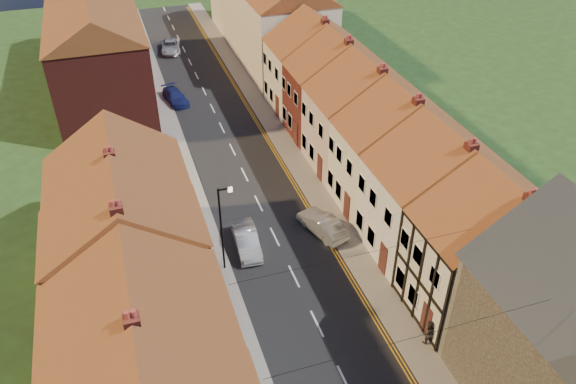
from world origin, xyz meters
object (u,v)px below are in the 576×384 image
Objects in this scene: car_mid at (246,240)px; pedestrian_right at (428,332)px; car_mid_b at (322,224)px; car_far at (175,97)px; lamppost at (222,224)px; car_distant at (171,46)px.

pedestrian_right is (7.19, -10.63, 0.23)m from car_mid.
car_far is at bearing -92.25° from car_mid_b.
lamppost reaches higher than pedestrian_right.
pedestrian_right is at bearing -45.72° from lamppost.
pedestrian_right reaches higher than car_mid.
pedestrian_right is at bearing -74.48° from car_distant.
car_far is (0.73, 24.39, -2.94)m from lamppost.
car_mid is at bearing 40.81° from lamppost.
car_mid_b reaches higher than car_far.
car_distant is (0.59, 36.27, -0.04)m from car_mid.
car_distant is at bearing 86.50° from lamppost.
lamppost is at bearing -135.53° from car_mid.
car_mid_b reaches higher than car_distant.
car_mid_b is at bearing -70.24° from pedestrian_right.
lamppost is 24.58m from car_far.
pedestrian_right reaches higher than car_mid_b.
car_far is 23.77m from car_mid_b.
car_far is at bearing -66.69° from pedestrian_right.
pedestrian_right is 0.38× the size of car_mid_b.
car_distant is (2.31, 37.76, -2.91)m from lamppost.
car_far is 1.00× the size of car_mid_b.
car_distant is 2.92× the size of pedestrian_right.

